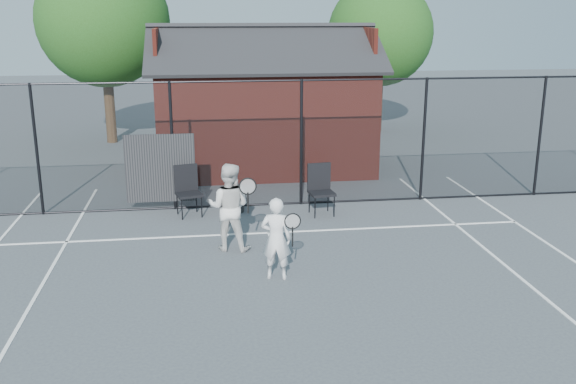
{
  "coord_description": "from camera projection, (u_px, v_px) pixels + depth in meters",
  "views": [
    {
      "loc": [
        -1.32,
        -9.69,
        4.48
      ],
      "look_at": [
        0.31,
        2.23,
        1.1
      ],
      "focal_mm": 40.0,
      "sensor_mm": 36.0,
      "label": 1
    }
  ],
  "objects": [
    {
      "name": "court_lines",
      "position": [
        300.0,
        330.0,
        9.37
      ],
      "size": [
        11.02,
        18.0,
        0.01
      ],
      "color": "white",
      "rests_on": "ground"
    },
    {
      "name": "ground",
      "position": [
        288.0,
        292.0,
        10.63
      ],
      "size": [
        80.0,
        80.0,
        0.0
      ],
      "primitive_type": "plane",
      "color": "#44484D",
      "rests_on": "ground"
    },
    {
      "name": "clubhouse",
      "position": [
        263.0,
        114.0,
        18.84
      ],
      "size": [
        6.5,
        4.36,
        4.19
      ],
      "color": "maroon",
      "rests_on": "ground"
    },
    {
      "name": "fence",
      "position": [
        246.0,
        147.0,
        14.97
      ],
      "size": [
        22.04,
        3.0,
        3.0
      ],
      "color": "black",
      "rests_on": "ground"
    },
    {
      "name": "waste_bin",
      "position": [
        235.0,
        199.0,
        14.85
      ],
      "size": [
        0.43,
        0.43,
        0.62
      ],
      "primitive_type": "cylinder",
      "rotation": [
        0.0,
        0.0,
        -0.0
      ],
      "color": "black",
      "rests_on": "ground"
    },
    {
      "name": "chair_right",
      "position": [
        322.0,
        191.0,
        14.56
      ],
      "size": [
        0.61,
        0.63,
        1.14
      ],
      "primitive_type": "cube",
      "rotation": [
        0.0,
        0.0,
        0.12
      ],
      "color": "black",
      "rests_on": "ground"
    },
    {
      "name": "tree_left",
      "position": [
        103.0,
        21.0,
        21.79
      ],
      "size": [
        4.48,
        4.48,
        6.44
      ],
      "color": "#332014",
      "rests_on": "ground"
    },
    {
      "name": "player_back",
      "position": [
        229.0,
        207.0,
        12.36
      ],
      "size": [
        1.0,
        0.86,
        1.72
      ],
      "color": "white",
      "rests_on": "ground"
    },
    {
      "name": "player_front",
      "position": [
        276.0,
        238.0,
        11.01
      ],
      "size": [
        0.69,
        0.54,
        1.46
      ],
      "color": "white",
      "rests_on": "ground"
    },
    {
      "name": "chair_left",
      "position": [
        189.0,
        192.0,
        14.48
      ],
      "size": [
        0.67,
        0.68,
        1.12
      ],
      "primitive_type": "cube",
      "rotation": [
        0.0,
        0.0,
        0.26
      ],
      "color": "black",
      "rests_on": "ground"
    },
    {
      "name": "tree_right",
      "position": [
        380.0,
        33.0,
        24.17
      ],
      "size": [
        3.97,
        3.97,
        5.7
      ],
      "color": "#332014",
      "rests_on": "ground"
    }
  ]
}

